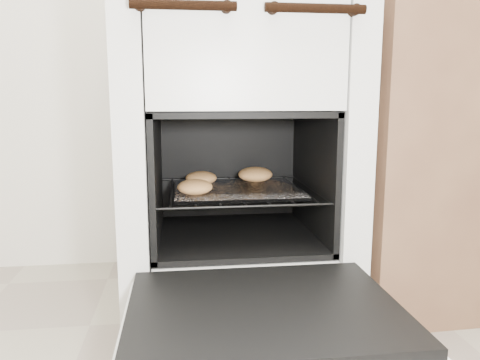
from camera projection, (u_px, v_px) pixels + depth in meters
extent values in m
cube|color=silver|center=(233.00, 150.00, 1.41)|extent=(0.62, 0.66, 0.95)
cylinder|color=black|center=(184.00, 5.00, 0.99)|extent=(0.23, 0.02, 0.02)
cylinder|color=black|center=(316.00, 8.00, 1.03)|extent=(0.23, 0.02, 0.02)
cube|color=black|center=(264.00, 310.00, 0.93)|extent=(0.54, 0.41, 0.02)
cube|color=silver|center=(264.00, 319.00, 0.94)|extent=(0.56, 0.43, 0.02)
cylinder|color=black|center=(158.00, 192.00, 1.32)|extent=(0.01, 0.43, 0.01)
cylinder|color=black|center=(311.00, 188.00, 1.38)|extent=(0.01, 0.43, 0.01)
cylinder|color=black|center=(246.00, 207.00, 1.15)|extent=(0.44, 0.01, 0.01)
cylinder|color=black|center=(229.00, 178.00, 1.55)|extent=(0.44, 0.01, 0.01)
cylinder|color=black|center=(171.00, 192.00, 1.33)|extent=(0.01, 0.41, 0.01)
cylinder|color=black|center=(193.00, 191.00, 1.33)|extent=(0.01, 0.41, 0.01)
cylinder|color=black|center=(215.00, 191.00, 1.34)|extent=(0.01, 0.41, 0.01)
cylinder|color=black|center=(236.00, 190.00, 1.35)|extent=(0.01, 0.41, 0.01)
cylinder|color=black|center=(257.00, 190.00, 1.36)|extent=(0.01, 0.41, 0.01)
cylinder|color=black|center=(278.00, 189.00, 1.37)|extent=(0.01, 0.41, 0.01)
cylinder|color=black|center=(299.00, 189.00, 1.37)|extent=(0.01, 0.41, 0.01)
cube|color=white|center=(237.00, 190.00, 1.33)|extent=(0.35, 0.31, 0.01)
ellipsoid|color=#E2A25A|center=(201.00, 178.00, 1.38)|extent=(0.12, 0.12, 0.04)
ellipsoid|color=#E2A25A|center=(195.00, 187.00, 1.24)|extent=(0.12, 0.12, 0.04)
ellipsoid|color=#E2A25A|center=(255.00, 174.00, 1.43)|extent=(0.12, 0.12, 0.04)
cube|color=brown|center=(477.00, 142.00, 1.56)|extent=(1.00, 0.69, 0.97)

